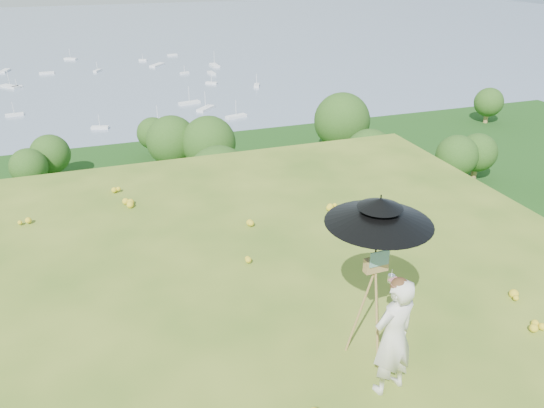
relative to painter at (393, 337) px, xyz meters
name	(u,v)px	position (x,y,z in m)	size (l,w,h in m)	color
ground	(201,351)	(-1.92, 1.33, -0.75)	(14.00, 14.00, 0.00)	#44671D
forest_slope	(139,352)	(-1.92, 36.33, -29.75)	(140.00, 56.00, 22.00)	#113B10
shoreline_tier	(116,227)	(-1.92, 76.33, -36.75)	(170.00, 28.00, 8.00)	#686253
bay_water	(86,51)	(-1.92, 241.33, -34.75)	(700.00, 700.00, 0.00)	slate
slope_trees	(120,218)	(-1.92, 36.33, -15.75)	(110.00, 50.00, 6.00)	#204414
harbor_town	(111,190)	(-1.92, 76.33, -30.25)	(110.00, 22.00, 5.00)	silver
moored_boats	(49,95)	(-14.42, 162.33, -34.40)	(140.00, 140.00, 0.70)	white
wildflowers	(197,335)	(-1.92, 1.58, -0.69)	(10.00, 10.50, 0.12)	gold
painter	(393,337)	(0.00, 0.00, 0.00)	(0.55, 0.36, 1.50)	silver
field_easel	(372,303)	(0.07, 0.61, 0.01)	(0.58, 0.58, 1.52)	#AA8B47
sun_umbrella	(378,232)	(0.06, 0.64, 0.97)	(1.22, 1.22, 0.94)	black
painter_cap	(400,283)	(0.00, 0.00, 0.71)	(0.19, 0.23, 0.10)	#C96E74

